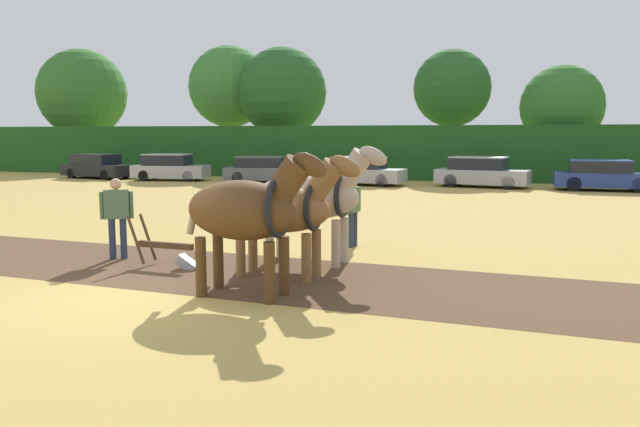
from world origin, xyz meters
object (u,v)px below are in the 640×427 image
tree_left (229,87)px  tree_center_left (282,92)px  draft_horse_lead_right (284,208)px  draft_horse_trail_left (312,196)px  tree_center_right (562,107)px  parked_car_center_right (481,172)px  tree_center (452,89)px  parked_car_center (361,171)px  parked_car_center_left (263,170)px  tree_far_left (82,93)px  draft_horse_lead_left (248,210)px  farmer_at_plow (117,212)px  plow (171,252)px  parked_car_left (170,168)px  parked_car_right (603,176)px  farmer_beside_team (353,207)px  parked_car_far_left (97,167)px

tree_left → tree_center_left: tree_left is taller
draft_horse_lead_right → draft_horse_trail_left: draft_horse_trail_left is taller
tree_left → tree_center_right: tree_left is taller
draft_horse_lead_right → parked_car_center_right: (2.46, 21.52, -0.57)m
tree_center → parked_car_center_right: 8.87m
tree_center_right → parked_car_center: 13.00m
parked_car_center_left → tree_center_right: bearing=12.8°
tree_far_left → tree_center: tree_far_left is taller
tree_left → draft_horse_lead_left: size_ratio=3.33×
draft_horse_lead_right → parked_car_center_right: size_ratio=0.58×
farmer_at_plow → parked_car_center_left: farmer_at_plow is taller
tree_left → plow: size_ratio=5.69×
tree_center_left → tree_center: 10.96m
draft_horse_lead_right → draft_horse_trail_left: bearing=89.9°
tree_center_left → farmer_at_plow: bearing=-76.4°
parked_car_left → parked_car_center_left: bearing=-4.1°
tree_far_left → parked_car_right: (34.73, -7.58, -4.90)m
tree_far_left → parked_car_center_right: size_ratio=1.87×
tree_center_right → farmer_beside_team: 25.80m
farmer_at_plow → parked_car_right: (12.04, 20.64, -0.31)m
tree_far_left → parked_car_left: 15.16m
draft_horse_lead_left → parked_car_center: bearing=102.1°
tree_center_right → plow: bearing=-107.7°
tree_center_right → parked_car_left: 22.89m
parked_car_far_left → parked_car_center_right: size_ratio=1.00×
plow → parked_car_left: (-12.32, 20.69, 0.41)m
parked_car_center_left → tree_far_left: bearing=145.4°
draft_horse_trail_left → parked_car_center_right: (2.38, 20.09, -0.66)m
tree_left → parked_car_far_left: size_ratio=1.82×
draft_horse_lead_left → farmer_beside_team: 4.98m
draft_horse_lead_right → draft_horse_trail_left: (0.08, 1.43, 0.09)m
tree_left → draft_horse_lead_left: (14.77, -30.47, -4.42)m
tree_left → draft_horse_trail_left: size_ratio=2.92×
tree_center → tree_left: bearing=178.8°
farmer_at_plow → parked_car_right: 23.90m
draft_horse_lead_left → parked_car_center_right: 23.10m
plow → tree_center_left: bearing=109.6°
farmer_at_plow → tree_center_left: bearing=161.8°
parked_car_center_left → tree_left: bearing=114.7°
draft_horse_trail_left → farmer_at_plow: bearing=-165.2°
parked_car_center_left → parked_car_center: bearing=-14.6°
farmer_at_plow → parked_car_center_left: (-5.19, 20.69, -0.33)m
parked_car_left → tree_far_left: bearing=137.5°
tree_center → parked_car_left: (-15.01, -7.90, -4.67)m
draft_horse_trail_left → parked_car_center: (-3.66, 19.54, -0.68)m
tree_center → farmer_at_plow: (-4.24, -28.14, -4.38)m
plow → farmer_at_plow: (-1.55, 0.45, 0.70)m
tree_left → parked_car_center_left: 10.90m
draft_horse_lead_right → parked_car_left: draft_horse_lead_right is taller
parked_car_center_right → parked_car_far_left: bearing=-169.5°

